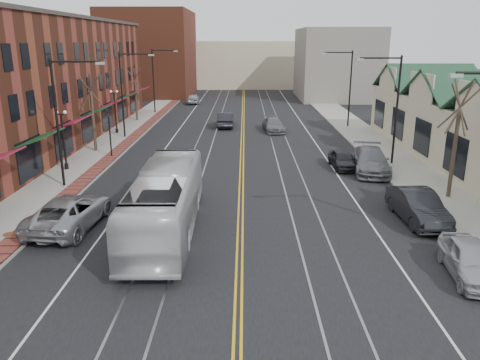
{
  "coord_description": "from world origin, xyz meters",
  "views": [
    {
      "loc": [
        0.21,
        -12.83,
        9.18
      ],
      "look_at": [
        -0.03,
        11.13,
        2.0
      ],
      "focal_mm": 35.0,
      "sensor_mm": 36.0,
      "label": 1
    }
  ],
  "objects_px": {
    "transit_bus": "(166,201)",
    "parked_car_d": "(342,159)",
    "parked_suv": "(69,212)",
    "parked_car_a": "(471,260)",
    "parked_car_b": "(418,206)",
    "parked_car_c": "(371,161)"
  },
  "relations": [
    {
      "from": "transit_bus",
      "to": "parked_car_d",
      "type": "xyz_separation_m",
      "value": [
        11.15,
        12.22,
        -0.94
      ]
    },
    {
      "from": "parked_suv",
      "to": "parked_car_a",
      "type": "xyz_separation_m",
      "value": [
        17.97,
        -5.03,
        -0.08
      ]
    },
    {
      "from": "parked_suv",
      "to": "parked_car_b",
      "type": "xyz_separation_m",
      "value": [
        17.97,
        1.02,
        0.01
      ]
    },
    {
      "from": "parked_car_d",
      "to": "parked_suv",
      "type": "bearing_deg",
      "value": -146.16
    },
    {
      "from": "parked_car_b",
      "to": "parked_car_c",
      "type": "distance_m",
      "value": 9.61
    },
    {
      "from": "parked_car_a",
      "to": "parked_car_c",
      "type": "relative_size",
      "value": 0.74
    },
    {
      "from": "transit_bus",
      "to": "parked_car_b",
      "type": "relative_size",
      "value": 2.29
    },
    {
      "from": "transit_bus",
      "to": "parked_car_c",
      "type": "height_order",
      "value": "transit_bus"
    },
    {
      "from": "parked_car_b",
      "to": "parked_car_d",
      "type": "height_order",
      "value": "parked_car_b"
    },
    {
      "from": "parked_car_a",
      "to": "parked_car_d",
      "type": "relative_size",
      "value": 1.11
    },
    {
      "from": "parked_suv",
      "to": "parked_car_d",
      "type": "relative_size",
      "value": 1.51
    },
    {
      "from": "parked_car_c",
      "to": "transit_bus",
      "type": "bearing_deg",
      "value": -131.5
    },
    {
      "from": "parked_car_d",
      "to": "parked_car_a",
      "type": "bearing_deg",
      "value": -85.92
    },
    {
      "from": "parked_car_c",
      "to": "parked_car_a",
      "type": "bearing_deg",
      "value": -82.19
    },
    {
      "from": "transit_bus",
      "to": "parked_car_a",
      "type": "xyz_separation_m",
      "value": [
        12.95,
        -4.52,
        -0.87
      ]
    },
    {
      "from": "parked_suv",
      "to": "parked_car_d",
      "type": "xyz_separation_m",
      "value": [
        16.17,
        11.7,
        -0.15
      ]
    },
    {
      "from": "parked_car_c",
      "to": "parked_car_d",
      "type": "distance_m",
      "value": 2.11
    },
    {
      "from": "parked_suv",
      "to": "parked_car_a",
      "type": "bearing_deg",
      "value": 169.39
    },
    {
      "from": "parked_car_c",
      "to": "parked_car_d",
      "type": "relative_size",
      "value": 1.5
    },
    {
      "from": "parked_suv",
      "to": "parked_car_d",
      "type": "distance_m",
      "value": 19.96
    },
    {
      "from": "parked_car_a",
      "to": "parked_car_c",
      "type": "xyz_separation_m",
      "value": [
        0.0,
        15.66,
        0.11
      ]
    },
    {
      "from": "parked_suv",
      "to": "parked_car_b",
      "type": "bearing_deg",
      "value": -171.72
    }
  ]
}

